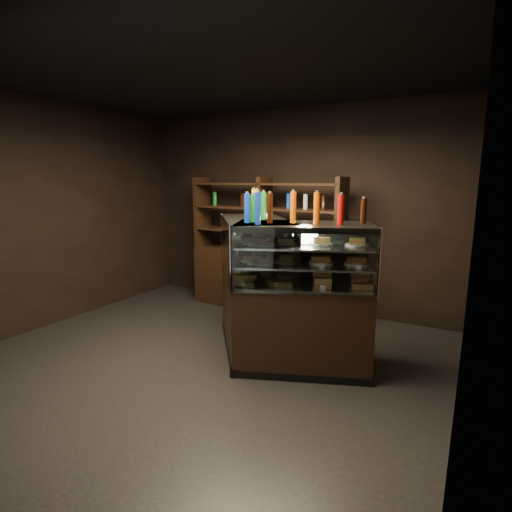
{
  "coord_description": "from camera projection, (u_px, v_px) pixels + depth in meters",
  "views": [
    {
      "loc": [
        2.52,
        -3.11,
        1.97
      ],
      "look_at": [
        0.51,
        0.52,
        1.17
      ],
      "focal_mm": 28.0,
      "sensor_mm": 36.0,
      "label": 1
    }
  ],
  "objects": [
    {
      "name": "ground",
      "position": [
        191.0,
        367.0,
        4.24
      ],
      "size": [
        5.0,
        5.0,
        0.0
      ],
      "primitive_type": "plane",
      "color": "black",
      "rests_on": "ground"
    },
    {
      "name": "room_shell",
      "position": [
        185.0,
        182.0,
        3.88
      ],
      "size": [
        5.02,
        5.02,
        3.01
      ],
      "color": "black",
      "rests_on": "ground"
    },
    {
      "name": "display_case",
      "position": [
        278.0,
        313.0,
        4.4
      ],
      "size": [
        2.16,
        1.56,
        1.54
      ],
      "rotation": [
        0.0,
        0.0,
        -0.27
      ],
      "color": "black",
      "rests_on": "ground"
    },
    {
      "name": "food_display",
      "position": [
        278.0,
        254.0,
        4.28
      ],
      "size": [
        1.77,
        1.12,
        0.47
      ],
      "color": "#D5864C",
      "rests_on": "display_case"
    },
    {
      "name": "bottles_top",
      "position": [
        279.0,
        207.0,
        4.19
      ],
      "size": [
        1.6,
        0.98,
        0.3
      ],
      "color": "black",
      "rests_on": "display_case"
    },
    {
      "name": "potted_conifer",
      "position": [
        336.0,
        325.0,
        4.21
      ],
      "size": [
        0.37,
        0.37,
        0.79
      ],
      "rotation": [
        0.0,
        0.0,
        -0.11
      ],
      "color": "black",
      "rests_on": "ground"
    },
    {
      "name": "back_shelving",
      "position": [
        264.0,
        271.0,
        5.98
      ],
      "size": [
        2.43,
        0.56,
        2.0
      ],
      "rotation": [
        0.0,
        0.0,
        -0.06
      ],
      "color": "black",
      "rests_on": "ground"
    }
  ]
}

